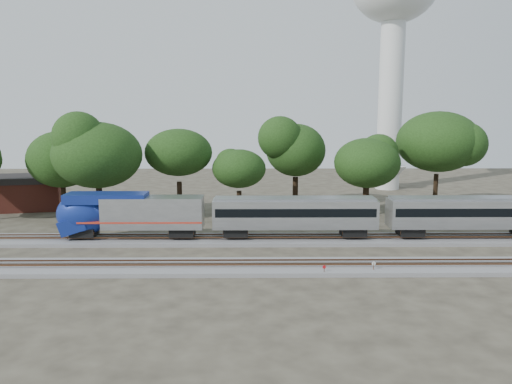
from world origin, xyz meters
TOP-DOWN VIEW (x-y plane):
  - ground at (0.00, 0.00)m, footprint 160.00×160.00m
  - track_far at (0.00, 6.00)m, footprint 160.00×5.00m
  - track_near at (0.00, -4.00)m, footprint 160.00×5.00m
  - train at (24.90, 6.00)m, footprint 94.26×3.25m
  - switch_stand_red at (6.79, -6.01)m, footprint 0.31×0.06m
  - switch_stand_white at (11.30, -5.46)m, footprint 0.36×0.09m
  - switch_lever at (7.98, -5.43)m, footprint 0.54×0.38m
  - water_tower at (26.15, 45.17)m, footprint 15.67×15.67m
  - brick_building at (-33.44, 25.75)m, footprint 11.75×9.40m
  - tree_1 at (-25.95, 20.68)m, footprint 8.05×8.05m
  - tree_2 at (-19.49, 15.90)m, footprint 9.05×9.05m
  - tree_3 at (-9.69, 20.50)m, footprint 9.02×9.02m
  - tree_4 at (-1.34, 19.51)m, footprint 6.83×6.83m
  - tree_5 at (6.99, 25.83)m, footprint 8.93×8.93m
  - tree_6 at (16.29, 19.82)m, footprint 7.59×7.59m
  - tree_7 at (27.32, 23.45)m, footprint 10.32×10.32m

SIDE VIEW (x-z plane):
  - ground at x=0.00m, z-range 0.00..0.00m
  - switch_lever at x=7.98m, z-range 0.00..0.30m
  - track_far at x=0.00m, z-range -0.16..0.57m
  - track_near at x=0.00m, z-range -0.16..0.57m
  - switch_stand_red at x=6.79m, z-range 0.14..1.11m
  - switch_stand_white at x=11.30m, z-range 0.16..1.30m
  - brick_building at x=-33.44m, z-range 0.02..5.03m
  - train at x=24.90m, z-range 0.92..5.71m
  - tree_4 at x=-1.34m, z-range 1.88..11.51m
  - tree_6 at x=16.29m, z-range 2.09..12.79m
  - tree_1 at x=-25.95m, z-range 2.23..13.57m
  - tree_5 at x=6.99m, z-range 2.48..15.07m
  - tree_3 at x=-9.69m, z-range 2.50..15.21m
  - tree_2 at x=-19.49m, z-range 2.51..15.26m
  - tree_7 at x=27.32m, z-range 2.87..17.42m
  - water_tower at x=26.15m, z-range 10.45..53.84m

